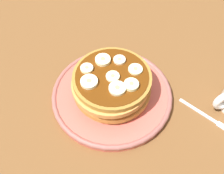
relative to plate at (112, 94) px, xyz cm
name	(u,v)px	position (x,y,z in cm)	size (l,w,h in cm)	color
ground_plane	(112,101)	(0.00, 0.00, -2.56)	(140.00, 140.00, 3.00)	brown
plate	(112,94)	(0.00, 0.00, 0.00)	(27.53, 27.53, 1.98)	#CC594C
pancake_stack	(111,85)	(0.17, 0.14, 3.78)	(17.98, 17.42, 6.41)	tan
banana_slice_0	(114,76)	(-0.21, 0.53, 7.18)	(2.86, 2.86, 0.77)	beige
banana_slice_1	(136,70)	(-5.18, 0.16, 7.14)	(3.04, 3.04, 0.70)	#F0F4B6
banana_slice_2	(87,69)	(4.65, -3.12, 7.21)	(2.73, 2.73, 0.85)	#FDF0B3
banana_slice_3	(116,89)	(0.22, 3.71, 7.23)	(3.47, 3.47, 0.88)	#ECF1C6
banana_slice_4	(89,82)	(5.02, 0.52, 7.26)	(3.60, 3.60, 0.94)	#F7F0BE
banana_slice_5	(103,60)	(0.75, -4.42, 7.29)	(3.37, 3.37, 1.00)	#FDF3B5
banana_slice_6	(131,85)	(-2.96, 3.69, 7.30)	(3.08, 3.08, 1.02)	#EFF3B2
banana_slice_7	(119,60)	(-2.73, -3.48, 7.19)	(2.65, 2.65, 0.79)	#F7E5C2
fork	(209,117)	(-18.83, 11.39, -0.81)	(7.88, 11.45, 0.50)	silver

